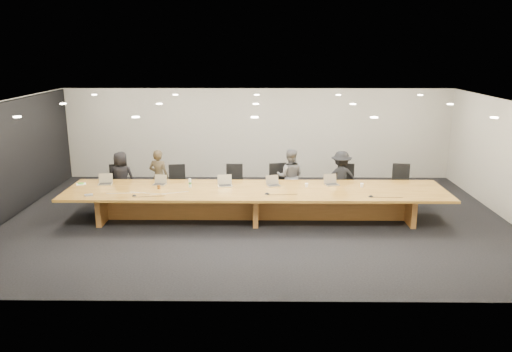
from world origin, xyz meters
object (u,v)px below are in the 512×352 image
Objects in this scene: paper_cup_far at (362,185)px; chair_mid_right at (280,184)px; mic_center at (267,193)px; chair_right at (345,184)px; laptop_a at (105,179)px; person_d at (341,178)px; laptop_b at (159,180)px; person_c at (290,177)px; water_bottle at (190,183)px; laptop_c at (225,181)px; chair_left at (178,184)px; chair_far_right at (401,184)px; person_a at (121,178)px; mic_left at (134,195)px; conference_table at (256,199)px; chair_mid_left at (234,184)px; person_b at (159,177)px; chair_far_left at (118,184)px; mic_right at (371,196)px; laptop_e at (332,180)px; av_box at (89,195)px; amber_mug at (159,187)px; laptop_d at (274,181)px.

chair_mid_right is at bearing 152.35° from paper_cup_far.
chair_right is at bearing 39.02° from mic_center.
laptop_a is at bearing -163.08° from chair_right.
person_d is 4.66× the size of laptop_b.
person_c reaches higher than chair_mid_right.
laptop_c is at bearing 6.72° from water_bottle.
chair_far_right is (5.88, 0.01, 0.01)m from chair_left.
person_a is 15.21× the size of paper_cup_far.
laptop_b is 2.89× the size of mic_left.
conference_table is 97.20× the size of paper_cup_far.
chair_mid_left is (1.49, 0.03, 0.01)m from chair_left.
person_d reaches higher than chair_far_right.
chair_mid_right is 0.77× the size of person_a.
paper_cup_far is (5.11, -0.99, 0.07)m from person_b.
chair_far_left is 6.52m from mic_right.
laptop_e is 1.24m from mic_right.
conference_table is 6.39× the size of person_a.
person_c is at bearing 148.57° from paper_cup_far.
paper_cup_far is at bearing 109.31° from person_d.
mic_center is at bearing -55.64° from conference_table.
person_b is 1.80m from mic_left.
mic_left is at bearing -121.08° from chair_left.
paper_cup_far is at bearing -16.40° from av_box.
person_c is 4.27× the size of laptop_c.
laptop_a is (-3.12, -0.89, 0.36)m from chair_mid_left.
person_c is at bearing 21.26° from amber_mug.
paper_cup_far reaches higher than av_box.
water_bottle reaches higher than mic_right.
mic_center is (-1.93, -1.57, 0.05)m from person_d.
laptop_e is (5.50, -0.87, 0.36)m from chair_far_left.
amber_mug reaches higher than av_box.
laptop_a is at bearing -171.41° from laptop_b.
chair_mid_left is at bearing 6.85° from person_c.
chair_far_left is at bearing -2.00° from person_d.
person_d is 4.33× the size of laptop_e.
mic_left is (0.95, -0.96, -0.12)m from laptop_a.
chair_mid_right reaches higher than water_bottle.
person_c reaches higher than person_a.
water_bottle is (0.97, -1.05, 0.12)m from person_b.
person_a reaches higher than laptop_b.
laptop_d reaches higher than paper_cup_far.
laptop_c is (-3.09, -1.03, 0.36)m from chair_right.
water_bottle is at bearing 163.25° from mic_center.
amber_mug is at bearing -177.45° from paper_cup_far.
paper_cup_far is at bearing 0.82° from water_bottle.
conference_table is at bearing -33.74° from chair_far_left.
paper_cup_far is at bearing -133.70° from chair_far_right.
person_c is (-2.93, -0.01, 0.20)m from chair_far_right.
chair_mid_left is 3.70m from mic_right.
paper_cup_far is (2.55, 0.23, 0.28)m from conference_table.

